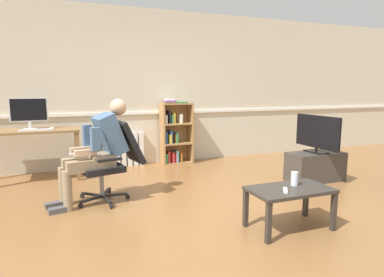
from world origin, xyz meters
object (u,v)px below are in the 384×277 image
at_px(imac_monitor, 29,111).
at_px(office_chair, 114,157).
at_px(person_seated, 97,148).
at_px(bookshelf, 175,134).
at_px(computer_desk, 34,137).
at_px(coffee_table, 290,194).
at_px(radiator, 117,150).
at_px(keyboard, 35,130).
at_px(tv_stand, 315,167).
at_px(spare_remote, 285,190).
at_px(computer_mouse, 52,129).
at_px(tv_screen, 317,133).
at_px(drinking_glass, 295,179).

xyz_separation_m(imac_monitor, office_chair, (1.01, -1.36, -0.50)).
xyz_separation_m(office_chair, person_seated, (-0.19, -0.04, 0.13)).
xyz_separation_m(imac_monitor, bookshelf, (2.31, 0.21, -0.49)).
bearing_deg(computer_desk, coffee_table, -49.08).
height_order(bookshelf, radiator, bookshelf).
bearing_deg(person_seated, keyboard, -160.15).
distance_m(person_seated, tv_stand, 3.10).
distance_m(imac_monitor, spare_remote, 3.80).
bearing_deg(computer_desk, person_seated, -59.94).
bearing_deg(person_seated, computer_mouse, -168.71).
height_order(tv_stand, spare_remote, spare_remote).
distance_m(computer_desk, person_seated, 1.53).
height_order(keyboard, tv_screen, tv_screen).
bearing_deg(imac_monitor, coffee_table, -49.21).
height_order(office_chair, spare_remote, office_chair).
height_order(computer_mouse, spare_remote, computer_mouse).
xyz_separation_m(computer_desk, bookshelf, (2.26, 0.29, -0.11)).
distance_m(tv_screen, spare_remote, 2.02).
bearing_deg(computer_mouse, computer_desk, 153.93).
xyz_separation_m(bookshelf, tv_screen, (1.57, -1.83, 0.17)).
relative_size(imac_monitor, radiator, 0.57).
relative_size(keyboard, person_seated, 0.34).
bearing_deg(keyboard, imac_monitor, 111.05).
bearing_deg(bookshelf, drinking_glass, -85.38).
distance_m(office_chair, coffee_table, 2.09).
relative_size(bookshelf, tv_stand, 1.40).
distance_m(imac_monitor, radiator, 1.52).
bearing_deg(keyboard, bookshelf, 10.84).
distance_m(radiator, tv_stand, 3.22).
bearing_deg(bookshelf, tv_stand, -49.35).
distance_m(coffee_table, spare_remote, 0.14).
height_order(person_seated, drinking_glass, person_seated).
bearing_deg(radiator, coffee_table, -69.86).
xyz_separation_m(imac_monitor, keyboard, (0.08, -0.22, -0.26)).
height_order(keyboard, office_chair, office_chair).
bearing_deg(drinking_glass, coffee_table, -149.04).
bearing_deg(computer_mouse, imac_monitor, 146.75).
height_order(tv_screen, coffee_table, tv_screen).
relative_size(office_chair, drinking_glass, 7.05).
xyz_separation_m(office_chair, drinking_glass, (1.54, -1.44, -0.05)).
xyz_separation_m(keyboard, bookshelf, (2.23, 0.43, -0.23)).
distance_m(computer_mouse, office_chair, 1.38).
distance_m(imac_monitor, tv_screen, 4.22).
xyz_separation_m(tv_stand, spare_remote, (-1.52, -1.30, 0.20)).
xyz_separation_m(imac_monitor, tv_screen, (3.88, -1.62, -0.32)).
bearing_deg(computer_desk, drinking_glass, -47.41).
xyz_separation_m(keyboard, person_seated, (0.74, -1.18, -0.11)).
bearing_deg(tv_screen, coffee_table, 129.62).
bearing_deg(person_seated, spare_remote, 33.25).
bearing_deg(coffee_table, bookshelf, 92.80).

